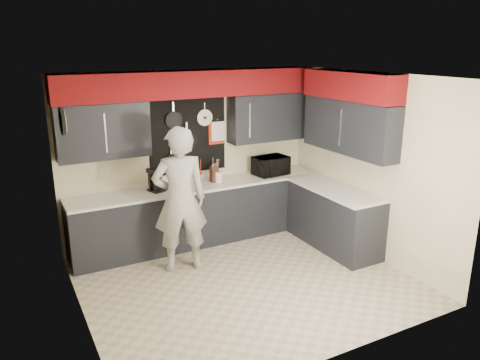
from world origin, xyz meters
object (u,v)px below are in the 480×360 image
microwave (271,166)px  utensil_crock (218,177)px  knife_block (214,174)px  coffee_maker (156,179)px  person (180,200)px

microwave → utensil_crock: bearing=172.0°
microwave → knife_block: (-0.98, 0.05, -0.03)m
microwave → coffee_maker: 1.91m
microwave → person: size_ratio=0.27×
knife_block → coffee_maker: bearing=178.4°
utensil_crock → person: person is taller
microwave → knife_block: bearing=170.5°
utensil_crock → coffee_maker: 0.99m
microwave → person: bearing=-165.8°
utensil_crock → person: bearing=-141.6°
coffee_maker → person: bearing=-100.5°
microwave → coffee_maker: bearing=172.2°
knife_block → person: (-0.84, -0.74, -0.05)m
utensil_crock → coffee_maker: size_ratio=0.49×
microwave → knife_block: size_ratio=2.28×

